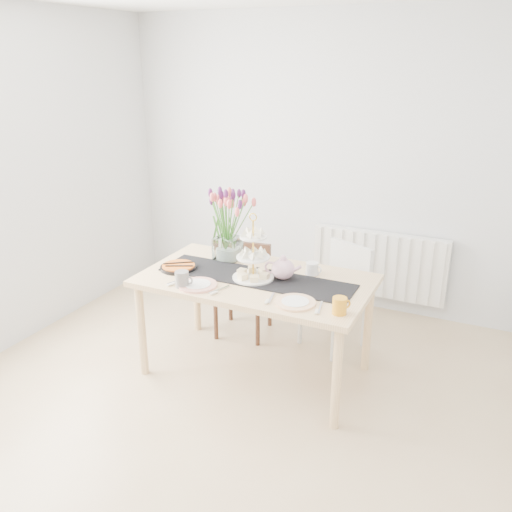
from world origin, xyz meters
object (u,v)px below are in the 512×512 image
at_px(radiator, 379,264).
at_px(chair_brown, 246,282).
at_px(tulip_vase, 227,214).
at_px(tart_tin, 179,267).
at_px(mug_orange, 340,306).
at_px(cream_jug, 312,269).
at_px(dining_table, 256,288).
at_px(teapot, 283,269).
at_px(plate_left, 198,285).
at_px(mug_grey, 182,279).
at_px(cake_stand, 253,263).
at_px(chair_white, 340,288).
at_px(plate_right, 295,302).

bearing_deg(radiator, chair_brown, -137.56).
height_order(chair_brown, tulip_vase, tulip_vase).
bearing_deg(tart_tin, mug_orange, -8.94).
bearing_deg(cream_jug, dining_table, -135.02).
distance_m(dining_table, teapot, 0.25).
relative_size(cream_jug, plate_left, 0.34).
height_order(radiator, teapot, teapot).
bearing_deg(tulip_vase, mug_grey, -93.08).
xyz_separation_m(cake_stand, teapot, (0.19, 0.08, -0.04)).
distance_m(chair_brown, cream_jug, 0.86).
xyz_separation_m(cake_stand, plate_left, (-0.29, -0.27, -0.11)).
height_order(dining_table, teapot, teapot).
distance_m(chair_white, tulip_vase, 1.09).
bearing_deg(chair_brown, plate_left, -93.81).
bearing_deg(plate_right, chair_white, 88.98).
bearing_deg(teapot, cream_jug, 44.45).
distance_m(teapot, mug_grey, 0.69).
height_order(radiator, chair_white, chair_white).
distance_m(chair_brown, plate_left, 0.93).
bearing_deg(plate_right, cream_jug, 97.78).
bearing_deg(chair_brown, radiator, 34.22).
distance_m(chair_white, teapot, 0.76).
distance_m(tulip_vase, plate_right, 0.98).
distance_m(cream_jug, plate_right, 0.50).
distance_m(dining_table, mug_orange, 0.76).
xyz_separation_m(dining_table, plate_right, (0.40, -0.27, 0.08)).
bearing_deg(tart_tin, cream_jug, 19.09).
bearing_deg(dining_table, radiator, 68.44).
relative_size(chair_brown, mug_grey, 6.82).
relative_size(tart_tin, mug_grey, 2.42).
height_order(tart_tin, mug_grey, mug_grey).
xyz_separation_m(cream_jug, mug_grey, (-0.72, -0.58, 0.01)).
bearing_deg(dining_table, tulip_vase, 145.19).
height_order(cake_stand, teapot, cake_stand).
height_order(chair_brown, cake_stand, cake_stand).
distance_m(cake_stand, mug_grey, 0.50).
distance_m(chair_white, cake_stand, 0.92).
distance_m(radiator, chair_brown, 1.24).
height_order(tulip_vase, plate_left, tulip_vase).
xyz_separation_m(radiator, plate_left, (-0.85, -1.71, 0.31)).
distance_m(mug_grey, plate_left, 0.11).
relative_size(chair_brown, chair_white, 0.91).
bearing_deg(chair_brown, dining_table, -65.86).
height_order(dining_table, tart_tin, tart_tin).
bearing_deg(cream_jug, mug_grey, -130.44).
distance_m(chair_white, cream_jug, 0.56).
distance_m(chair_brown, teapot, 0.85).
distance_m(tulip_vase, teapot, 0.63).
bearing_deg(mug_grey, cream_jug, 34.90).
bearing_deg(mug_orange, tart_tin, 121.03).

